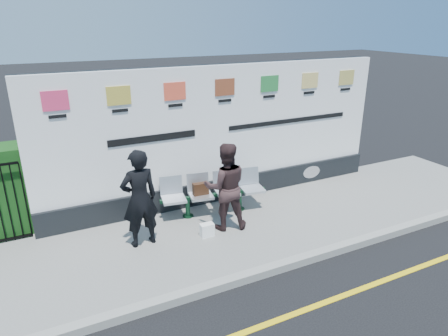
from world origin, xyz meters
name	(u,v)px	position (x,y,z in m)	size (l,w,h in m)	color
ground	(308,309)	(0.00, 0.00, 0.00)	(80.00, 80.00, 0.00)	black
pavement	(231,230)	(0.00, 2.50, 0.06)	(14.00, 3.00, 0.12)	gray
kerb	(271,269)	(0.00, 1.00, 0.07)	(14.00, 0.18, 0.14)	gray
yellow_line	(308,309)	(0.00, 0.00, 0.00)	(14.00, 0.10, 0.01)	yellow
billboard	(223,144)	(0.50, 3.85, 1.42)	(8.00, 0.30, 3.00)	black
bench	(214,203)	(-0.02, 3.22, 0.35)	(2.18, 0.57, 0.47)	silver
woman_left	(140,199)	(-1.73, 2.67, 1.03)	(0.66, 0.44, 1.82)	black
woman_right	(226,187)	(-0.08, 2.57, 0.99)	(0.84, 0.66, 1.74)	#372324
handbag_brown	(201,189)	(-0.30, 3.27, 0.71)	(0.32, 0.14, 0.25)	#321B0E
carrier_bag_white	(207,230)	(-0.56, 2.40, 0.25)	(0.26, 0.15, 0.26)	white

